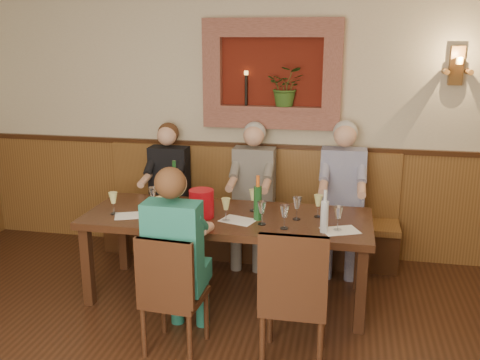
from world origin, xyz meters
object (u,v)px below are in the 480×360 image
object	(u,v)px
dining_table	(227,224)
water_bottle	(324,216)
wine_bottle_green_b	(175,188)
chair_near_left	(175,316)
spittoon_bucket	(202,204)
person_bench_mid	(252,205)
chair_near_right	(294,323)
bench	(248,225)
person_chair_front	(178,272)
person_bench_right	(341,209)
person_bench_left	(168,201)
wine_bottle_green_a	(258,202)

from	to	relation	value
dining_table	water_bottle	bearing A→B (deg)	-16.43
water_bottle	wine_bottle_green_b	bearing A→B (deg)	164.53
dining_table	water_bottle	distance (m)	0.88
chair_near_left	spittoon_bucket	size ratio (longest dim) A/B	3.89
person_bench_mid	water_bottle	world-z (taller)	person_bench_mid
chair_near_right	dining_table	bearing A→B (deg)	127.13
bench	chair_near_left	xyz separation A→B (m)	(-0.19, -1.82, -0.06)
bench	person_chair_front	bearing A→B (deg)	-96.26
wine_bottle_green_b	person_bench_right	bearing A→B (deg)	26.45
chair_near_right	spittoon_bucket	bearing A→B (deg)	137.55
dining_table	chair_near_right	bearing A→B (deg)	-52.28
bench	person_bench_left	world-z (taller)	person_bench_left
wine_bottle_green_a	water_bottle	bearing A→B (deg)	-18.36
dining_table	wine_bottle_green_b	bearing A→B (deg)	166.15
bench	person_bench_right	xyz separation A→B (m)	(0.94, -0.11, 0.27)
wine_bottle_green_b	person_bench_mid	bearing A→B (deg)	51.82
person_chair_front	bench	bearing A→B (deg)	83.74
bench	wine_bottle_green_b	bearing A→B (deg)	-121.22
spittoon_bucket	water_bottle	size ratio (longest dim) A/B	0.69
bench	wine_bottle_green_a	distance (m)	1.19
dining_table	water_bottle	size ratio (longest dim) A/B	7.11
person_bench_left	person_chair_front	world-z (taller)	person_chair_front
person_bench_left	spittoon_bucket	xyz separation A→B (m)	(0.63, -0.92, 0.31)
chair_near_right	water_bottle	distance (m)	0.87
person_bench_left	person_bench_right	size ratio (longest dim) A/B	0.95
person_bench_right	water_bottle	size ratio (longest dim) A/B	4.27
dining_table	chair_near_left	xyz separation A→B (m)	(-0.19, -0.88, -0.41)
person_bench_mid	chair_near_left	bearing A→B (deg)	-98.47
person_chair_front	dining_table	bearing A→B (deg)	76.37
spittoon_bucket	person_chair_front	bearing A→B (deg)	-89.22
person_chair_front	wine_bottle_green_b	world-z (taller)	person_chair_front
chair_near_left	water_bottle	world-z (taller)	water_bottle
bench	spittoon_bucket	size ratio (longest dim) A/B	12.79
person_chair_front	spittoon_bucket	xyz separation A→B (m)	(-0.01, 0.69, 0.30)
bench	wine_bottle_green_a	size ratio (longest dim) A/B	8.01
person_bench_right	wine_bottle_green_a	size ratio (longest dim) A/B	3.85
wine_bottle_green_a	person_chair_front	bearing A→B (deg)	-122.51
person_chair_front	water_bottle	bearing A→B (deg)	28.07
bench	person_chair_front	world-z (taller)	person_chair_front
person_bench_right	person_chair_front	xyz separation A→B (m)	(-1.13, -1.62, -0.03)
spittoon_bucket	bench	bearing A→B (deg)	79.08
person_bench_right	spittoon_bucket	xyz separation A→B (m)	(-1.14, -0.92, 0.27)
person_bench_right	spittoon_bucket	distance (m)	1.49
person_bench_mid	wine_bottle_green_b	world-z (taller)	person_bench_mid
dining_table	wine_bottle_green_b	world-z (taller)	wine_bottle_green_b
chair_near_right	wine_bottle_green_b	size ratio (longest dim) A/B	2.40
water_bottle	person_bench_mid	bearing A→B (deg)	124.93
person_bench_right	person_chair_front	distance (m)	1.97
dining_table	person_bench_left	world-z (taller)	person_bench_left
chair_near_right	wine_bottle_green_b	xyz separation A→B (m)	(-1.16, 0.98, 0.63)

